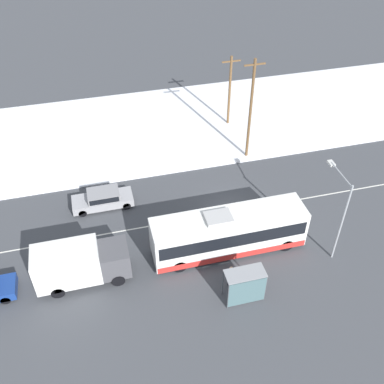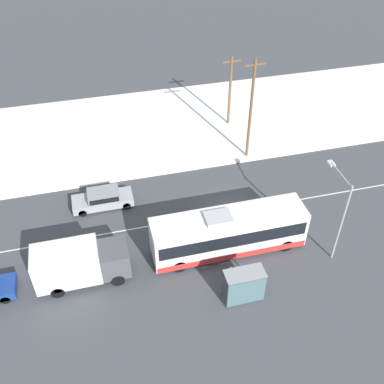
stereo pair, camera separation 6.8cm
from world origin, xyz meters
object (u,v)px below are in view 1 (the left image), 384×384
box_truck (80,263)px  bus_shelter (246,284)px  city_bus (229,232)px  streetlamp (340,206)px  pedestrian_at_stop (231,274)px  sedan_car (103,198)px  utility_pole_roadside (251,109)px  utility_pole_snowlot (230,90)px

box_truck → bus_shelter: 10.79m
city_bus → streetlamp: (6.90, -1.90, 2.58)m
city_bus → pedestrian_at_stop: 3.27m
sedan_car → utility_pole_roadside: size_ratio=0.50×
pedestrian_at_stop → utility_pole_roadside: size_ratio=0.18×
utility_pole_roadside → utility_pole_snowlot: utility_pole_roadside is taller
box_truck → pedestrian_at_stop: bearing=-16.9°
box_truck → streetlamp: (17.15, -1.65, 2.59)m
bus_shelter → streetlamp: streetlamp is taller
bus_shelter → city_bus: bearing=85.7°
box_truck → utility_pole_snowlot: bearing=46.7°
city_bus → box_truck: city_bus is taller
pedestrian_at_stop → streetlamp: 8.44m
pedestrian_at_stop → utility_pole_snowlot: size_ratio=0.24×
sedan_car → city_bus: bearing=139.9°
pedestrian_at_stop → streetlamp: bearing=8.9°
utility_pole_roadside → city_bus: bearing=-116.3°
bus_shelter → utility_pole_roadside: (5.50, 14.96, 3.20)m
box_truck → bus_shelter: bearing=-23.4°
bus_shelter → utility_pole_roadside: utility_pole_roadside is taller
utility_pole_roadside → bus_shelter: bearing=-110.2°
bus_shelter → utility_pole_roadside: 16.26m
pedestrian_at_stop → bus_shelter: bus_shelter is taller
sedan_car → bus_shelter: (7.77, -11.38, 0.87)m
sedan_car → pedestrian_at_stop: pedestrian_at_stop is taller
city_bus → utility_pole_roadside: size_ratio=1.15×
streetlamp → utility_pole_roadside: (-1.75, 12.32, 0.63)m
utility_pole_roadside → utility_pole_snowlot: 5.87m
sedan_car → streetlamp: bearing=149.8°
box_truck → bus_shelter: size_ratio=2.41×
sedan_car → pedestrian_at_stop: (7.29, -9.94, 0.26)m
utility_pole_roadside → streetlamp: bearing=-81.9°
pedestrian_at_stop → utility_pole_roadside: (5.98, 13.53, 3.81)m
city_bus → utility_pole_snowlot: (5.25, 16.18, 2.08)m
streetlamp → utility_pole_roadside: size_ratio=0.70×
pedestrian_at_stop → utility_pole_snowlot: bearing=72.5°
city_bus → bus_shelter: size_ratio=4.27×
city_bus → utility_pole_roadside: 12.06m
pedestrian_at_stop → utility_pole_snowlot: (6.07, 19.28, 2.68)m
box_truck → bus_shelter: box_truck is taller
bus_shelter → utility_pole_snowlot: 21.56m
streetlamp → utility_pole_snowlot: bearing=95.2°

